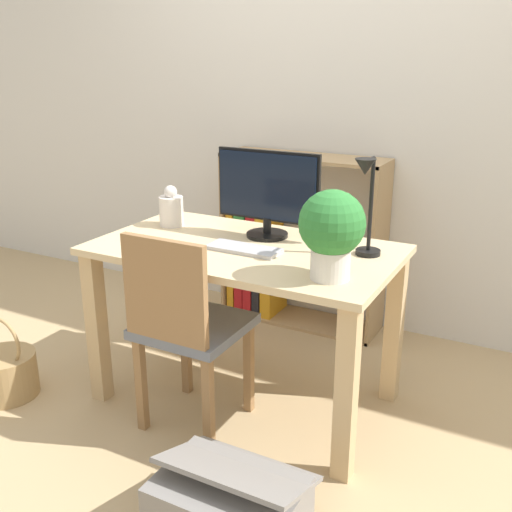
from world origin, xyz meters
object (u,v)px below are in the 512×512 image
object	(u,v)px
desk_lamp	(367,198)
chair	(185,324)
keyboard	(244,249)
monitor	(268,190)
basket	(6,373)
potted_plant	(332,229)
storage_box	(229,503)
vase	(171,209)
bookshelf	(273,245)

from	to	relation	value
desk_lamp	chair	bearing A→B (deg)	-146.19
keyboard	monitor	bearing A→B (deg)	92.22
keyboard	chair	xyz separation A→B (m)	(-0.12, -0.26, -0.26)
monitor	basket	xyz separation A→B (m)	(-0.99, -0.67, -0.82)
potted_plant	basket	world-z (taller)	potted_plant
monitor	storage_box	size ratio (longest dim) A/B	0.99
chair	monitor	bearing A→B (deg)	70.62
vase	bookshelf	world-z (taller)	bookshelf
storage_box	basket	bearing A→B (deg)	170.15
keyboard	chair	world-z (taller)	chair
monitor	keyboard	world-z (taller)	monitor
potted_plant	bookshelf	distance (m)	1.37
storage_box	desk_lamp	bearing A→B (deg)	79.54
keyboard	storage_box	xyz separation A→B (m)	(0.31, -0.67, -0.63)
desk_lamp	bookshelf	bearing A→B (deg)	134.85
vase	bookshelf	xyz separation A→B (m)	(0.16, 0.75, -0.37)
keyboard	chair	size ratio (longest dim) A/B	0.36
bookshelf	basket	xyz separation A→B (m)	(-0.68, -1.36, -0.32)
potted_plant	storage_box	size ratio (longest dim) A/B	0.67
bookshelf	storage_box	bearing A→B (deg)	-68.26
monitor	storage_box	bearing A→B (deg)	-70.25
desk_lamp	vase	bearing A→B (deg)	177.76
chair	storage_box	world-z (taller)	chair
monitor	storage_box	distance (m)	1.26
vase	desk_lamp	bearing A→B (deg)	-2.24
monitor	chair	bearing A→B (deg)	-103.47
vase	bookshelf	distance (m)	0.85
basket	storage_box	distance (m)	1.33
potted_plant	vase	bearing A→B (deg)	161.52
monitor	bookshelf	xyz separation A→B (m)	(-0.31, 0.70, -0.49)
chair	basket	size ratio (longest dim) A/B	2.21
monitor	chair	distance (m)	0.67
monitor	vase	distance (m)	0.49
basket	chair	bearing A→B (deg)	11.88
desk_lamp	storage_box	bearing A→B (deg)	-100.46
basket	desk_lamp	bearing A→B (deg)	21.53
vase	bookshelf	size ratio (longest dim) A/B	0.20
monitor	keyboard	xyz separation A→B (m)	(0.01, -0.23, -0.20)
monitor	chair	xyz separation A→B (m)	(-0.12, -0.48, -0.46)
monitor	bookshelf	distance (m)	0.91
vase	potted_plant	size ratio (longest dim) A/B	0.59
monitor	desk_lamp	world-z (taller)	desk_lamp
basket	potted_plant	bearing A→B (deg)	12.28
chair	basket	bearing A→B (deg)	-174.03
basket	storage_box	size ratio (longest dim) A/B	0.81
keyboard	bookshelf	world-z (taller)	bookshelf
monitor	desk_lamp	size ratio (longest dim) A/B	1.20
monitor	basket	bearing A→B (deg)	-146.05
keyboard	chair	distance (m)	0.38
potted_plant	bookshelf	world-z (taller)	potted_plant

